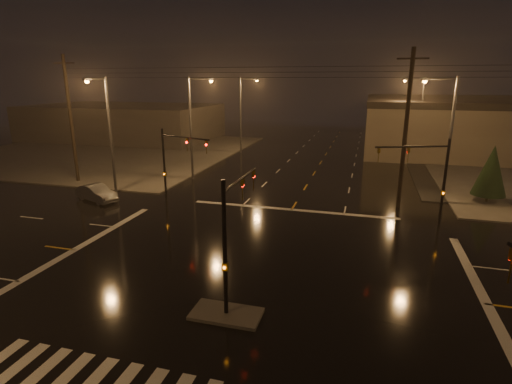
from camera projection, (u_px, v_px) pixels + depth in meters
ground at (252, 273)px, 20.79m from camera, size 140.00×140.00×0.00m
sidewalk_nw at (108, 151)px, 56.37m from camera, size 36.00×36.00×0.12m
median_island at (226, 314)px, 17.07m from camera, size 3.00×1.60×0.15m
stop_bar_far at (292, 210)px, 30.99m from camera, size 16.00×0.50×0.01m
commercial_block at (124, 122)px, 68.05m from camera, size 30.00×18.00×5.60m
signal_mast_median at (232, 226)px, 16.93m from camera, size 0.25×4.59×6.00m
signal_mast_ne at (430, 172)px, 26.69m from camera, size 4.84×1.86×6.00m
signal_mast_nw at (173, 157)px, 31.62m from camera, size 4.84×1.86×6.00m
streetlight_1 at (193, 122)px, 38.80m from camera, size 2.77×0.32×10.00m
streetlight_2 at (243, 110)px, 53.63m from camera, size 2.77×0.32×10.00m
streetlight_3 at (446, 132)px, 31.14m from camera, size 2.77×0.32×10.00m
streetlight_4 at (419, 112)px, 49.67m from camera, size 2.77×0.32×10.00m
streetlight_5 at (107, 128)px, 33.74m from camera, size 0.32×2.77×10.00m
utility_pole_0 at (71, 119)px, 37.82m from camera, size 2.20×0.32×12.00m
utility_pole_1 at (406, 129)px, 30.03m from camera, size 2.20×0.32×12.00m
conifer_0 at (491, 170)px, 31.94m from camera, size 2.60×2.60×4.76m
car_crossing at (97, 193)px, 33.04m from camera, size 4.37×2.80×1.36m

